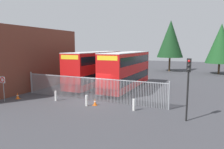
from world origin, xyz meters
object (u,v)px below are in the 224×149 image
(bollard_near_right, at_px, (134,105))
(speed_limit_sign_post, at_px, (3,83))
(double_decker_bus_behind_fence_left, at_px, (127,69))
(traffic_cone_by_gate, at_px, (18,96))
(bollard_center_front, at_px, (87,101))
(double_decker_bus_near_gate, at_px, (95,68))
(traffic_light_kerbside, at_px, (188,78))
(bollard_near_left, at_px, (56,96))
(traffic_cone_mid_forecourt, at_px, (95,102))

(bollard_near_right, relative_size, speed_limit_sign_post, 0.40)
(double_decker_bus_behind_fence_left, bearing_deg, traffic_cone_by_gate, -132.40)
(bollard_center_front, distance_m, bollard_near_right, 4.14)
(double_decker_bus_near_gate, distance_m, bollard_center_front, 8.99)
(double_decker_bus_near_gate, xyz_separation_m, bollard_center_front, (3.57, -8.02, -1.95))
(speed_limit_sign_post, bearing_deg, bollard_near_right, 11.16)
(traffic_cone_by_gate, distance_m, traffic_light_kerbside, 15.77)
(double_decker_bus_behind_fence_left, relative_size, bollard_near_right, 11.38)
(double_decker_bus_near_gate, distance_m, traffic_cone_by_gate, 9.76)
(double_decker_bus_near_gate, xyz_separation_m, bollard_near_right, (7.68, -7.60, -1.95))
(bollard_near_left, height_order, bollard_near_right, same)
(traffic_cone_mid_forecourt, bearing_deg, bollard_center_front, -142.19)
(traffic_cone_by_gate, bearing_deg, double_decker_bus_behind_fence_left, 47.60)
(bollard_near_right, bearing_deg, bollard_near_left, -178.89)
(traffic_cone_mid_forecourt, relative_size, traffic_light_kerbside, 0.14)
(double_decker_bus_behind_fence_left, xyz_separation_m, bollard_near_left, (-4.19, -7.86, -1.95))
(bollard_near_left, xyz_separation_m, bollard_center_front, (3.54, -0.27, 0.00))
(speed_limit_sign_post, bearing_deg, double_decker_bus_near_gate, 67.15)
(bollard_near_right, relative_size, traffic_light_kerbside, 0.22)
(traffic_cone_by_gate, relative_size, traffic_light_kerbside, 0.14)
(traffic_cone_by_gate, distance_m, traffic_cone_mid_forecourt, 8.07)
(bollard_center_front, distance_m, traffic_light_kerbside, 8.51)
(bollard_near_left, bearing_deg, traffic_cone_mid_forecourt, 2.46)
(bollard_near_left, distance_m, speed_limit_sign_post, 4.93)
(double_decker_bus_behind_fence_left, bearing_deg, traffic_light_kerbside, -48.37)
(double_decker_bus_near_gate, relative_size, bollard_near_left, 11.38)
(traffic_cone_mid_forecourt, bearing_deg, speed_limit_sign_post, -164.13)
(bollard_center_front, height_order, speed_limit_sign_post, speed_limit_sign_post)
(double_decker_bus_near_gate, bearing_deg, bollard_near_right, -44.68)
(double_decker_bus_near_gate, relative_size, traffic_light_kerbside, 2.51)
(bollard_center_front, height_order, traffic_light_kerbside, traffic_light_kerbside)
(bollard_center_front, height_order, bollard_near_right, same)
(bollard_center_front, xyz_separation_m, bollard_near_right, (4.11, 0.42, 0.00))
(bollard_near_left, height_order, traffic_cone_by_gate, bollard_near_left)
(bollard_near_left, bearing_deg, traffic_cone_by_gate, -165.93)
(bollard_near_right, distance_m, traffic_cone_mid_forecourt, 3.54)
(traffic_cone_by_gate, relative_size, speed_limit_sign_post, 0.25)
(bollard_near_right, bearing_deg, speed_limit_sign_post, -168.84)
(bollard_center_front, height_order, traffic_cone_by_gate, bollard_center_front)
(double_decker_bus_near_gate, height_order, bollard_near_left, double_decker_bus_near_gate)
(double_decker_bus_near_gate, height_order, double_decker_bus_behind_fence_left, same)
(double_decker_bus_near_gate, xyz_separation_m, traffic_cone_by_gate, (-3.84, -8.72, -2.13))
(double_decker_bus_behind_fence_left, relative_size, traffic_cone_by_gate, 18.32)
(bollard_near_left, height_order, speed_limit_sign_post, speed_limit_sign_post)
(traffic_cone_by_gate, bearing_deg, double_decker_bus_near_gate, 66.22)
(speed_limit_sign_post, bearing_deg, double_decker_bus_behind_fence_left, 50.08)
(bollard_near_right, xyz_separation_m, traffic_cone_mid_forecourt, (-3.54, 0.03, -0.19))
(traffic_cone_mid_forecourt, height_order, traffic_light_kerbside, traffic_light_kerbside)
(double_decker_bus_near_gate, bearing_deg, traffic_light_kerbside, -35.33)
(bollard_center_front, bearing_deg, speed_limit_sign_post, -166.09)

